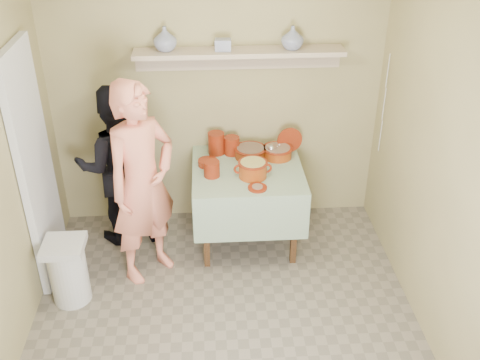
{
  "coord_description": "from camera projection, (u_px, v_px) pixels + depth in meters",
  "views": [
    {
      "loc": [
        -0.09,
        -3.03,
        3.16
      ],
      "look_at": [
        0.15,
        0.75,
        0.95
      ],
      "focal_mm": 42.0,
      "sensor_mm": 36.0,
      "label": 1
    }
  ],
  "objects": [
    {
      "name": "cazuela_meat_a",
      "position": [
        250.0,
        152.0,
        5.09
      ],
      "size": [
        0.3,
        0.3,
        0.1
      ],
      "color": "maroon",
      "rests_on": "serving_table"
    },
    {
      "name": "room_shell",
      "position": [
        223.0,
        149.0,
        3.4
      ],
      "size": [
        3.04,
        3.54,
        2.62
      ],
      "color": "tan",
      "rests_on": "ground"
    },
    {
      "name": "vase_left",
      "position": [
        165.0,
        39.0,
        4.68
      ],
      "size": [
        0.27,
        0.27,
        0.2
      ],
      "primitive_type": "imported",
      "rotation": [
        0.0,
        0.0,
        0.95
      ],
      "color": "navy",
      "rests_on": "wall_shelf"
    },
    {
      "name": "serving_table",
      "position": [
        247.0,
        180.0,
        5.0
      ],
      "size": [
        0.97,
        0.97,
        0.76
      ],
      "color": "#4C2D16",
      "rests_on": "ground"
    },
    {
      "name": "plate_stack_b",
      "position": [
        232.0,
        146.0,
        5.13
      ],
      "size": [
        0.14,
        0.14,
        0.17
      ],
      "primitive_type": "cylinder",
      "color": "#6A1605",
      "rests_on": "serving_table"
    },
    {
      "name": "bowl_stack",
      "position": [
        212.0,
        169.0,
        4.79
      ],
      "size": [
        0.14,
        0.14,
        0.14
      ],
      "primitive_type": "cylinder",
      "color": "#6A1605",
      "rests_on": "serving_table"
    },
    {
      "name": "ground",
      "position": [
        227.0,
        340.0,
        4.21
      ],
      "size": [
        3.5,
        3.5,
        0.0
      ],
      "primitive_type": "plane",
      "color": "#746A5B",
      "rests_on": "ground"
    },
    {
      "name": "ceramic_box",
      "position": [
        223.0,
        45.0,
        4.71
      ],
      "size": [
        0.14,
        0.11,
        0.1
      ],
      "primitive_type": "cube",
      "rotation": [
        0.0,
        0.0,
        -0.08
      ],
      "color": "navy",
      "rests_on": "wall_shelf"
    },
    {
      "name": "tile_panel",
      "position": [
        36.0,
        168.0,
        4.44
      ],
      "size": [
        0.06,
        0.7,
        2.0
      ],
      "primitive_type": "cube",
      "color": "silver",
      "rests_on": "ground"
    },
    {
      "name": "front_plate",
      "position": [
        257.0,
        188.0,
        4.63
      ],
      "size": [
        0.16,
        0.16,
        0.03
      ],
      "color": "#6A1605",
      "rests_on": "serving_table"
    },
    {
      "name": "person_cook",
      "position": [
        143.0,
        184.0,
        4.49
      ],
      "size": [
        0.75,
        0.74,
        1.74
      ],
      "primitive_type": "imported",
      "rotation": [
        0.0,
        0.0,
        0.75
      ],
      "color": "#EB8065",
      "rests_on": "ground"
    },
    {
      "name": "plate_stack_a",
      "position": [
        216.0,
        143.0,
        5.14
      ],
      "size": [
        0.15,
        0.15,
        0.2
      ],
      "primitive_type": "cylinder",
      "color": "#6A1605",
      "rests_on": "serving_table"
    },
    {
      "name": "cazuela_meat_b",
      "position": [
        278.0,
        151.0,
        5.09
      ],
      "size": [
        0.28,
        0.28,
        0.1
      ],
      "color": "maroon",
      "rests_on": "serving_table"
    },
    {
      "name": "trash_bin",
      "position": [
        68.0,
        271.0,
        4.46
      ],
      "size": [
        0.32,
        0.32,
        0.56
      ],
      "color": "silver",
      "rests_on": "ground"
    },
    {
      "name": "cazuela_rice",
      "position": [
        253.0,
        168.0,
        4.77
      ],
      "size": [
        0.33,
        0.25,
        0.14
      ],
      "color": "maroon",
      "rests_on": "serving_table"
    },
    {
      "name": "vase_right",
      "position": [
        293.0,
        38.0,
        4.72
      ],
      "size": [
        0.25,
        0.25,
        0.2
      ],
      "primitive_type": "imported",
      "rotation": [
        0.0,
        0.0,
        0.39
      ],
      "color": "navy",
      "rests_on": "wall_shelf"
    },
    {
      "name": "empty_bowl",
      "position": [
        208.0,
        163.0,
        4.98
      ],
      "size": [
        0.17,
        0.17,
        0.05
      ],
      "primitive_type": "cylinder",
      "color": "#6A1605",
      "rests_on": "serving_table"
    },
    {
      "name": "person_helper",
      "position": [
        117.0,
        165.0,
        4.99
      ],
      "size": [
        0.81,
        0.68,
        1.51
      ],
      "primitive_type": "imported",
      "rotation": [
        0.0,
        0.0,
        -2.99
      ],
      "color": "black",
      "rests_on": "ground"
    },
    {
      "name": "ladle",
      "position": [
        272.0,
        148.0,
        5.03
      ],
      "size": [
        0.08,
        0.26,
        0.19
      ],
      "color": "silver",
      "rests_on": "cazuela_meat_b"
    },
    {
      "name": "electrical_cord",
      "position": [
        384.0,
        104.0,
        4.94
      ],
      "size": [
        0.01,
        0.05,
        0.9
      ],
      "color": "silver",
      "rests_on": "wall_shelf"
    },
    {
      "name": "propped_lid",
      "position": [
        290.0,
        140.0,
        5.15
      ],
      "size": [
        0.24,
        0.07,
        0.23
      ],
      "primitive_type": "cylinder",
      "rotation": [
        1.46,
        0.0,
        0.13
      ],
      "color": "#6A1605",
      "rests_on": "serving_table"
    },
    {
      "name": "wall_shelf",
      "position": [
        239.0,
        54.0,
        4.8
      ],
      "size": [
        1.8,
        0.25,
        0.21
      ],
      "color": "tan",
      "rests_on": "room_shell"
    }
  ]
}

